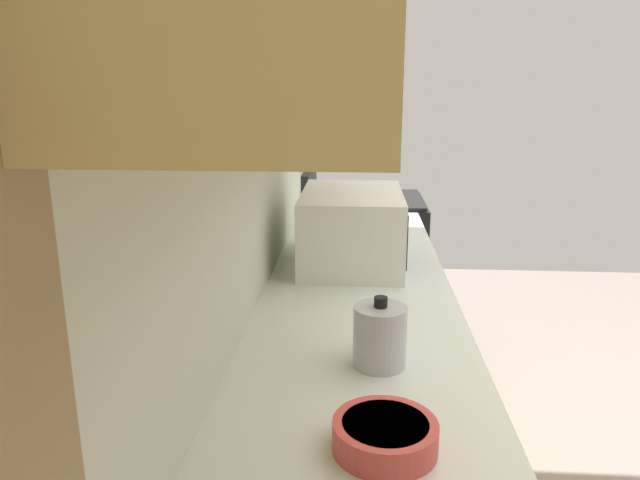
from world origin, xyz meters
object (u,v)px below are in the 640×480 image
at_px(microwave, 352,228).
at_px(bowl, 385,434).
at_px(kettle, 380,335).
at_px(oven_range, 363,273).

bearing_deg(microwave, bowl, -176.20).
height_order(microwave, bowl, microwave).
xyz_separation_m(bowl, kettle, (0.33, 0.00, 0.04)).
relative_size(bowl, kettle, 1.12).
xyz_separation_m(oven_range, microwave, (-1.19, 0.06, 0.56)).
relative_size(oven_range, kettle, 6.27).
bearing_deg(bowl, oven_range, 0.47).
xyz_separation_m(microwave, bowl, (-1.15, -0.08, -0.10)).
height_order(microwave, kettle, microwave).
bearing_deg(bowl, kettle, 0.00).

